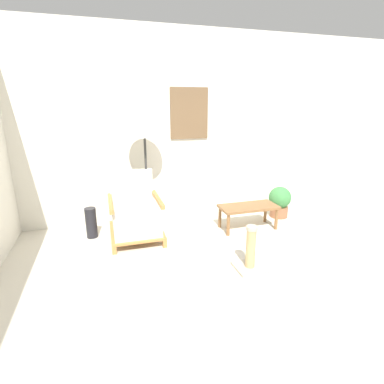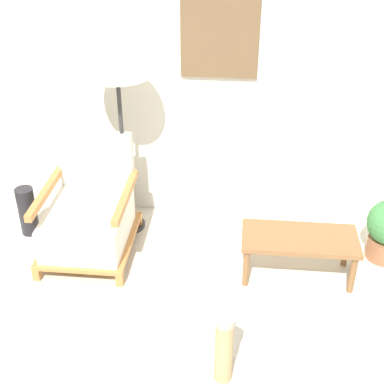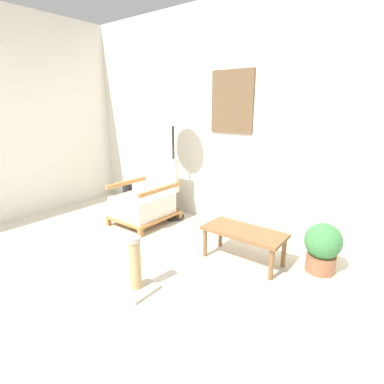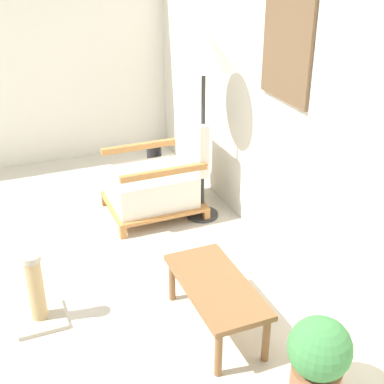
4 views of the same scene
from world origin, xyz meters
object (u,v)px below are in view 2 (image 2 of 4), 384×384
armchair (89,216)px  scratching_post (223,360)px  coffee_table (299,242)px  vase (27,211)px  floor_lamp (116,63)px

armchair → scratching_post: (1.06, -1.15, -0.13)m
coffee_table → vase: size_ratio=2.00×
scratching_post → coffee_table: bearing=64.4°
floor_lamp → scratching_post: 2.08m
coffee_table → scratching_post: (-0.48, -0.99, -0.12)m
coffee_table → scratching_post: size_ratio=1.64×
armchair → scratching_post: bearing=-47.4°
scratching_post → vase: bearing=140.8°
armchair → scratching_post: 1.57m
armchair → floor_lamp: size_ratio=0.54×
armchair → vase: armchair is taller
floor_lamp → scratching_post: size_ratio=3.19×
coffee_table → armchair: bearing=174.1°
floor_lamp → vase: floor_lamp is taller
floor_lamp → coffee_table: floor_lamp is taller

